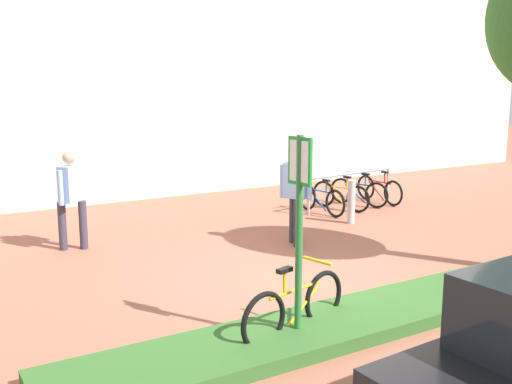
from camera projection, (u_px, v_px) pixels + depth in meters
name	position (u px, v px, depth m)	size (l,w,h in m)	color
ground_plane	(307.00, 282.00, 8.65)	(60.00, 60.00, 0.00)	#9E5B47
planter_strip	(342.00, 323.00, 6.99)	(7.00, 1.10, 0.16)	#336028
parking_sign_post	(299.00, 209.00, 6.40)	(0.08, 0.36, 2.32)	#2D7238
bike_at_sign	(295.00, 307.00, 6.76)	(1.65, 0.53, 0.86)	black
bike_rack_cluster	(350.00, 193.00, 13.70)	(2.64, 1.79, 0.83)	#99999E
bollard_steel	(351.00, 202.00, 12.15)	(0.16, 0.16, 0.90)	#ADADB2
person_shirt_blue	(296.00, 191.00, 10.47)	(0.42, 0.53, 1.72)	#2D2D38
person_casual_tan	(71.00, 194.00, 10.17)	(0.50, 0.44, 1.72)	#383342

